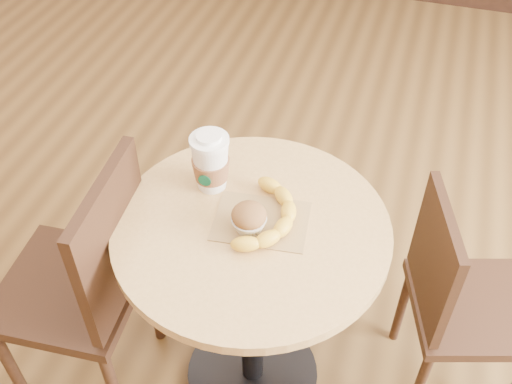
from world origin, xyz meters
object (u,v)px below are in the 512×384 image
at_px(chair_right, 456,299).
at_px(banana, 272,216).
at_px(cafe_table, 252,276).
at_px(coffee_cup, 211,163).
at_px(muffin, 249,219).
at_px(chair_left, 87,282).

height_order(chair_right, banana, banana).
distance_m(cafe_table, coffee_cup, 0.34).
xyz_separation_m(muffin, banana, (0.05, 0.04, -0.02)).
distance_m(coffee_cup, banana, 0.22).
distance_m(chair_right, banana, 0.64).
bearing_deg(cafe_table, chair_right, 17.45).
xyz_separation_m(cafe_table, banana, (0.05, 0.02, 0.23)).
relative_size(chair_left, banana, 3.08).
relative_size(cafe_table, chair_left, 0.83).
xyz_separation_m(chair_left, coffee_cup, (0.31, 0.24, 0.33)).
height_order(cafe_table, chair_right, chair_right).
bearing_deg(chair_right, coffee_cup, 78.33).
bearing_deg(coffee_cup, muffin, -42.38).
relative_size(chair_right, banana, 2.69).
height_order(cafe_table, muffin, muffin).
bearing_deg(banana, cafe_table, -148.49).
bearing_deg(cafe_table, banana, 27.09).
bearing_deg(coffee_cup, chair_right, 4.38).
bearing_deg(muffin, cafe_table, 90.04).
xyz_separation_m(chair_right, banana, (-0.52, -0.16, 0.34)).
xyz_separation_m(chair_left, chair_right, (1.03, 0.31, -0.06)).
height_order(muffin, banana, muffin).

